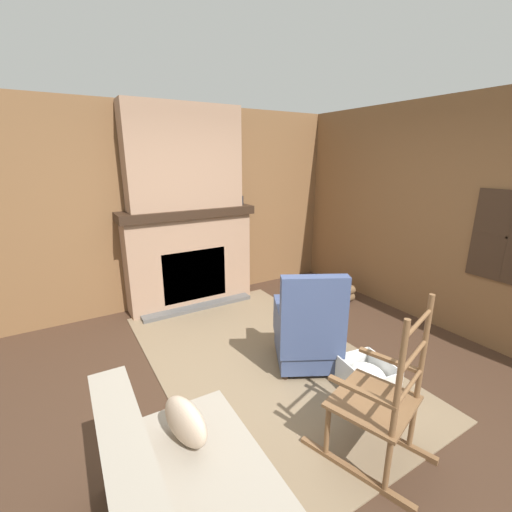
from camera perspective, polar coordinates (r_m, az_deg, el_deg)
ground_plane at (r=3.35m, az=3.51°, el=-20.69°), size 14.00×14.00×0.00m
wood_panel_wall_left at (r=4.87m, az=-12.31°, el=7.86°), size 0.06×5.28×2.67m
wood_panel_wall_back at (r=4.53m, az=29.69°, el=5.47°), size 5.28×0.09×2.67m
fireplace_hearth at (r=4.79m, az=-10.95°, el=-0.31°), size 0.58×1.80×1.35m
chimney_breast at (r=4.62m, az=-11.91°, el=15.75°), size 0.33×1.50×1.30m
area_rug at (r=3.68m, az=0.73°, el=-16.76°), size 3.26×2.00×0.01m
armchair at (r=3.44m, az=8.57°, el=-12.51°), size 0.86×0.83×1.02m
rocking_chair at (r=2.61m, az=19.80°, el=-22.50°), size 0.91×0.71×1.19m
firewood_stack at (r=5.09m, az=13.07°, el=-6.11°), size 0.42×0.47×0.23m
laundry_basket at (r=3.35m, az=18.05°, el=-18.65°), size 0.49×0.43×0.28m
oil_lamp_vase at (r=4.61m, az=-14.71°, el=8.49°), size 0.09×0.09×0.23m
storage_case at (r=4.98m, az=-3.62°, el=9.27°), size 0.14×0.22×0.12m
decorative_plate_on_mantel at (r=4.69m, az=-12.32°, el=9.15°), size 0.06×0.23×0.23m
sofa_segment at (r=2.23m, az=-12.22°, el=-34.47°), size 1.10×0.82×0.82m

